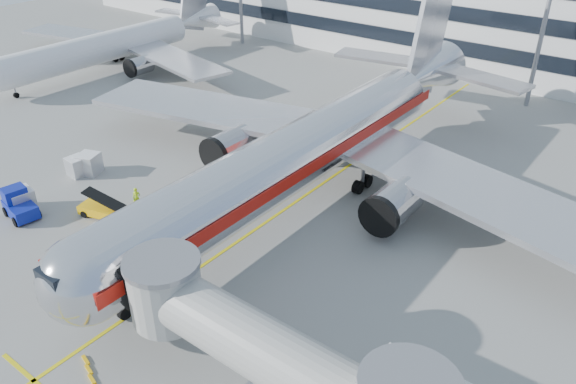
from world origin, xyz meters
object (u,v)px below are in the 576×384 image
Objects in this scene: cargo_container_front at (22,201)px; baggage_tug at (19,205)px; cargo_container_left at (77,166)px; belt_loader at (106,210)px; cargo_container_right at (89,164)px; main_jet at (316,143)px; ramp_worker at (137,198)px.

baggage_tug is at bearing -42.62° from cargo_container_front.
cargo_container_front reaches higher than cargo_container_left.
belt_loader is 8.01m from cargo_container_right.
main_jet is 15.39× the size of baggage_tug.
cargo_container_left is at bearing 105.81° from cargo_container_front.
cargo_container_left is at bearing -149.38° from main_jet.
cargo_container_right is (-17.39, -9.77, -3.32)m from main_jet.
baggage_tug is at bearing -177.18° from ramp_worker.
ramp_worker is (6.65, 5.84, -0.09)m from cargo_container_front.
belt_loader is (-10.25, -13.39, -3.63)m from main_jet.
main_jet is at bearing 47.98° from baggage_tug.
cargo_container_left is at bearing 108.95° from baggage_tug.
main_jet reaches higher than cargo_container_front.
cargo_container_front is (-0.55, 0.50, -0.07)m from baggage_tug.
main_jet reaches higher than cargo_container_left.
main_jet is 14.91m from ramp_worker.
cargo_container_right is 7.15m from cargo_container_front.
main_jet reaches higher than ramp_worker.
main_jet is 30.62× the size of cargo_container_left.
main_jet is 20.22m from cargo_container_right.
baggage_tug is 0.75m from cargo_container_front.
cargo_container_right is 1.30× the size of ramp_worker.
cargo_container_front is (-16.15, -16.81, -3.30)m from main_jet.
ramp_worker is at bearing 72.88° from belt_loader.
baggage_tug is at bearing -76.71° from cargo_container_right.
baggage_tug is at bearing -71.05° from cargo_container_left.
baggage_tug reaches higher than ramp_worker.
baggage_tug is 1.96× the size of ramp_worker.
ramp_worker is at bearing -2.52° from cargo_container_left.
baggage_tug is 8.80m from ramp_worker.
baggage_tug is (-5.36, -3.93, 0.40)m from belt_loader.
belt_loader is at bearing 30.15° from cargo_container_front.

